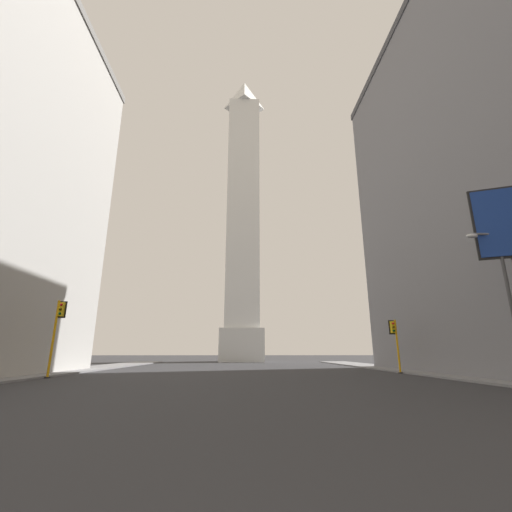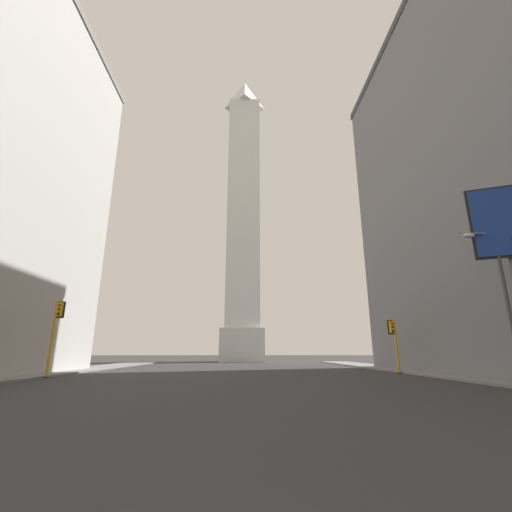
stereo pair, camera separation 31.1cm
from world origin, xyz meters
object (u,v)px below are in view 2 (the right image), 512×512
at_px(traffic_light_mid_right, 394,337).
at_px(traffic_light_mid_left, 56,326).
at_px(obelisk, 243,212).
at_px(street_lamp, 510,290).

distance_m(traffic_light_mid_right, traffic_light_mid_left, 29.21).
bearing_deg(obelisk, traffic_light_mid_right, -69.29).
relative_size(traffic_light_mid_right, traffic_light_mid_left, 0.83).
bearing_deg(traffic_light_mid_left, street_lamp, -20.17).
bearing_deg(traffic_light_mid_right, obelisk, 110.71).
bearing_deg(obelisk, street_lamp, -75.07).
relative_size(traffic_light_mid_left, street_lamp, 0.70).
height_order(traffic_light_mid_right, traffic_light_mid_left, traffic_light_mid_left).
relative_size(obelisk, traffic_light_mid_right, 13.72).
height_order(traffic_light_mid_right, street_lamp, street_lamp).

